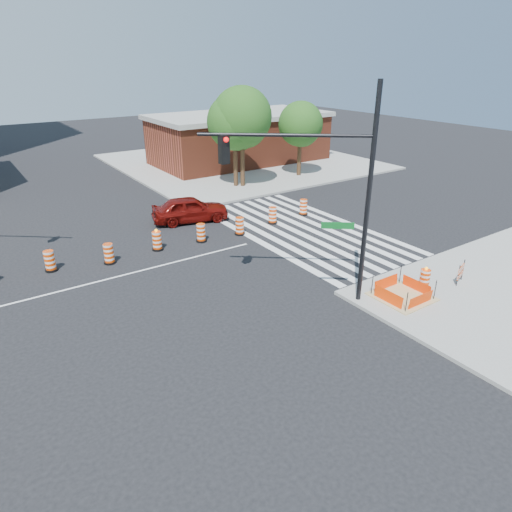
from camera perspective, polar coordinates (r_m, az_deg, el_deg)
name	(u,v)px	position (r m, az deg, el deg)	size (l,w,h in m)	color
ground	(123,275)	(22.47, -16.34, -2.34)	(120.00, 120.00, 0.00)	black
sidewalk_ne	(240,161)	(45.37, -2.00, 11.73)	(22.00, 22.00, 0.15)	gray
crosswalk_east	(302,230)	(27.36, 5.76, 3.28)	(6.75, 13.50, 0.01)	silver
lane_centerline	(123,275)	(22.47, -16.34, -2.33)	(14.00, 0.12, 0.01)	silver
excavation_pit	(402,296)	(20.31, 17.79, -4.73)	(2.20, 2.20, 0.90)	tan
brick_storefront	(240,138)	(44.96, -2.04, 14.52)	(16.50, 8.50, 4.60)	brown
red_coupe	(190,209)	(28.72, -8.23, 5.82)	(1.88, 4.68, 1.59)	#5F0B08
signal_pole_se	(322,178)	(17.64, 8.24, 9.65)	(5.23, 4.16, 8.65)	black
pit_drum	(424,280)	(21.14, 20.31, -2.82)	(0.54, 0.54, 1.06)	black
barricade	(461,272)	(22.28, 24.23, -1.79)	(0.82, 0.30, 1.00)	#E43F04
tree_north_c	(235,125)	(35.51, -2.62, 16.01)	(4.16, 4.16, 7.08)	#382314
tree_north_d	(242,120)	(35.45, -1.73, 16.59)	(4.47, 4.47, 7.60)	#382314
tree_north_e	(301,127)	(39.18, 5.60, 15.81)	(3.70, 3.66, 6.22)	#382314
median_drum_3	(50,262)	(23.97, -24.36, -0.64)	(0.60, 0.60, 1.02)	black
median_drum_4	(109,254)	(23.79, -17.91, 0.20)	(0.60, 0.60, 1.02)	black
median_drum_5	(157,241)	(24.77, -12.26, 1.81)	(0.60, 0.60, 1.18)	black
median_drum_6	(201,233)	(25.51, -6.88, 2.83)	(0.60, 0.60, 1.02)	black
median_drum_7	(240,227)	(26.37, -2.06, 3.69)	(0.60, 0.60, 1.02)	black
median_drum_8	(273,216)	(28.21, 2.10, 5.05)	(0.60, 0.60, 1.02)	black
median_drum_9	(303,208)	(29.90, 5.94, 6.03)	(0.60, 0.60, 1.02)	black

